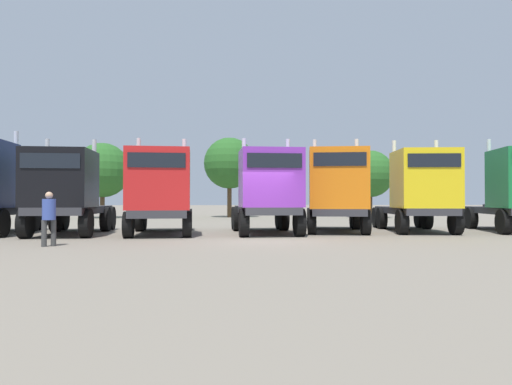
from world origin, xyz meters
TOP-DOWN VIEW (x-y plane):
  - ground at (0.00, 0.00)m, footprint 200.00×200.00m
  - semi_truck_black at (-7.78, 2.68)m, footprint 2.83×6.14m
  - semi_truck_red at (-3.98, 2.55)m, footprint 2.92×6.21m
  - semi_truck_purple at (0.43, 2.67)m, footprint 2.81×6.01m
  - semi_truck_orange at (3.54, 3.47)m, footprint 3.49×6.23m
  - semi_truck_yellow at (7.22, 3.29)m, footprint 3.22×6.35m
  - visitor_with_camera at (-6.85, -1.61)m, footprint 0.56×0.56m
  - oak_far_left at (-10.89, 20.51)m, footprint 4.28×4.28m
  - oak_far_centre at (-0.93, 21.26)m, footprint 4.17×4.17m
  - oak_far_right at (10.16, 19.39)m, footprint 3.71×3.71m

SIDE VIEW (x-z plane):
  - ground at x=0.00m, z-range 0.00..0.00m
  - visitor_with_camera at x=-6.85m, z-range 0.13..1.84m
  - semi_truck_red at x=-3.98m, z-range -0.22..3.82m
  - semi_truck_purple at x=0.43m, z-range -0.23..3.84m
  - semi_truck_black at x=-7.78m, z-range -0.19..3.81m
  - semi_truck_yellow at x=7.22m, z-range -0.22..3.94m
  - semi_truck_orange at x=3.54m, z-range -0.22..3.98m
  - oak_far_right at x=10.16m, z-range 0.80..6.15m
  - oak_far_left at x=-10.89m, z-range 0.80..6.70m
  - oak_far_centre at x=-0.93m, z-range 1.15..7.66m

